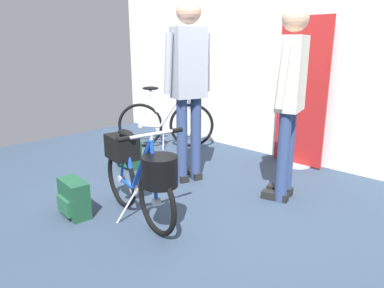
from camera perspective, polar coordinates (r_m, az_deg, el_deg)
name	(u,v)px	position (r m, az deg, el deg)	size (l,w,h in m)	color
ground_plane	(182,211)	(3.13, -1.65, -10.69)	(6.42, 6.42, 0.00)	#2D3D51
back_wall	(305,35)	(4.45, 17.57, 16.19)	(6.42, 0.10, 2.97)	white
floor_banner_stand	(301,102)	(4.29, 16.97, 6.48)	(0.60, 0.36, 1.69)	#B7B7BC
folding_bike_foreground	(139,172)	(2.85, -8.36, -4.47)	(1.10, 0.53, 0.79)	black
display_bike_left	(166,122)	(4.94, -4.19, 3.45)	(0.97, 0.95, 0.92)	black
visitor_near_wall	(290,93)	(3.24, 15.28, 7.87)	(0.33, 0.52, 1.70)	navy
visitor_browsing	(189,80)	(3.58, -0.53, 10.21)	(0.35, 0.51, 1.80)	navy
backpack_on_floor	(129,154)	(4.21, -10.04, -1.59)	(0.31, 0.21, 0.33)	#19472D
handbag_on_floor	(74,199)	(3.17, -18.32, -8.24)	(0.33, 0.21, 0.31)	#19472D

